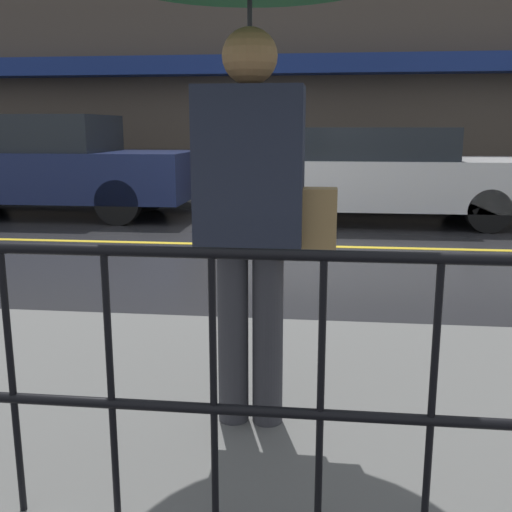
{
  "coord_description": "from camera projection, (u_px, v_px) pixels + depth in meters",
  "views": [
    {
      "loc": [
        1.03,
        -7.22,
        1.43
      ],
      "look_at": [
        0.42,
        -2.02,
        0.3
      ],
      "focal_mm": 42.0,
      "sensor_mm": 36.0,
      "label": 1
    }
  ],
  "objects": [
    {
      "name": "car_white",
      "position": [
        378.0,
        174.0,
        9.14
      ],
      "size": [
        4.54,
        1.9,
        1.43
      ],
      "color": "silver",
      "rests_on": "ground_plane"
    },
    {
      "name": "building_storefront",
      "position": [
        276.0,
        60.0,
        11.83
      ],
      "size": [
        28.0,
        0.85,
        5.47
      ],
      "color": "#4C4238",
      "rests_on": "ground_plane"
    },
    {
      "name": "car_navy",
      "position": [
        43.0,
        165.0,
        9.73
      ],
      "size": [
        4.77,
        1.8,
        1.62
      ],
      "color": "#19234C",
      "rests_on": "ground_plane"
    },
    {
      "name": "railing_foreground",
      "position": [
        9.0,
        348.0,
        1.98
      ],
      "size": [
        12.0,
        0.04,
        0.96
      ],
      "color": "black",
      "rests_on": "sidewalk_near"
    },
    {
      "name": "lane_marking",
      "position": [
        241.0,
        244.0,
        7.43
      ],
      "size": [
        25.2,
        0.12,
        0.01
      ],
      "color": "gold",
      "rests_on": "ground_plane"
    },
    {
      "name": "sidewalk_near",
      "position": [
        120.0,
        399.0,
        3.08
      ],
      "size": [
        28.0,
        2.49,
        0.11
      ],
      "color": "#60605E",
      "rests_on": "ground_plane"
    },
    {
      "name": "sidewalk_far",
      "position": [
        271.0,
        201.0,
        11.41
      ],
      "size": [
        28.0,
        1.78,
        0.11
      ],
      "color": "#60605E",
      "rests_on": "ground_plane"
    },
    {
      "name": "pedestrian",
      "position": [
        251.0,
        11.0,
        2.38
      ],
      "size": [
        1.2,
        1.2,
        2.16
      ],
      "rotation": [
        0.0,
        0.0,
        3.14
      ],
      "color": "#333338",
      "rests_on": "sidewalk_near"
    },
    {
      "name": "ground_plane",
      "position": [
        241.0,
        245.0,
        7.43
      ],
      "size": [
        80.0,
        80.0,
        0.0
      ],
      "primitive_type": "plane",
      "color": "#262628"
    }
  ]
}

